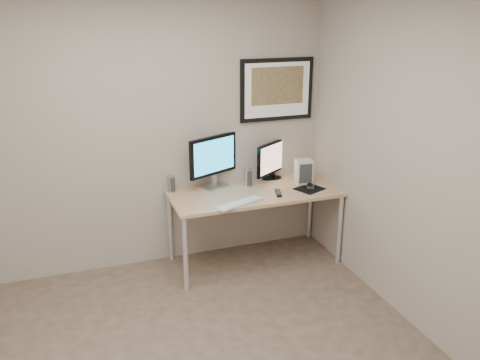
{
  "coord_description": "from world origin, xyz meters",
  "views": [
    {
      "loc": [
        -0.64,
        -2.83,
        2.4
      ],
      "look_at": [
        0.76,
        1.1,
        0.95
      ],
      "focal_mm": 38.0,
      "sensor_mm": 36.0,
      "label": 1
    }
  ],
  "objects_px": {
    "desk": "(255,198)",
    "monitor_large": "(213,159)",
    "framed_art": "(277,89)",
    "monitor_tv": "(272,159)",
    "speaker_left": "(171,184)",
    "speaker_right": "(248,177)",
    "fan_unit": "(304,172)",
    "keyboard": "(239,203)"
  },
  "relations": [
    {
      "from": "desk",
      "to": "fan_unit",
      "type": "relative_size",
      "value": 6.57
    },
    {
      "from": "framed_art",
      "to": "keyboard",
      "type": "bearing_deg",
      "value": -135.46
    },
    {
      "from": "framed_art",
      "to": "fan_unit",
      "type": "relative_size",
      "value": 3.08
    },
    {
      "from": "framed_art",
      "to": "monitor_tv",
      "type": "xyz_separation_m",
      "value": [
        -0.05,
        -0.05,
        -0.69
      ]
    },
    {
      "from": "framed_art",
      "to": "monitor_tv",
      "type": "distance_m",
      "value": 0.69
    },
    {
      "from": "framed_art",
      "to": "speaker_right",
      "type": "distance_m",
      "value": 0.9
    },
    {
      "from": "desk",
      "to": "speaker_left",
      "type": "relative_size",
      "value": 9.98
    },
    {
      "from": "keyboard",
      "to": "fan_unit",
      "type": "height_order",
      "value": "fan_unit"
    },
    {
      "from": "keyboard",
      "to": "monitor_tv",
      "type": "bearing_deg",
      "value": 23.44
    },
    {
      "from": "speaker_right",
      "to": "fan_unit",
      "type": "height_order",
      "value": "fan_unit"
    },
    {
      "from": "speaker_left",
      "to": "speaker_right",
      "type": "bearing_deg",
      "value": -31.32
    },
    {
      "from": "keyboard",
      "to": "framed_art",
      "type": "bearing_deg",
      "value": 23.33
    },
    {
      "from": "monitor_large",
      "to": "speaker_left",
      "type": "distance_m",
      "value": 0.46
    },
    {
      "from": "speaker_left",
      "to": "fan_unit",
      "type": "distance_m",
      "value": 1.3
    },
    {
      "from": "speaker_left",
      "to": "desk",
      "type": "bearing_deg",
      "value": -43.41
    },
    {
      "from": "framed_art",
      "to": "speaker_right",
      "type": "relative_size",
      "value": 4.28
    },
    {
      "from": "desk",
      "to": "monitor_large",
      "type": "relative_size",
      "value": 3.09
    },
    {
      "from": "speaker_right",
      "to": "keyboard",
      "type": "bearing_deg",
      "value": -130.62
    },
    {
      "from": "speaker_left",
      "to": "fan_unit",
      "type": "height_order",
      "value": "fan_unit"
    },
    {
      "from": "monitor_large",
      "to": "keyboard",
      "type": "bearing_deg",
      "value": -105.3
    },
    {
      "from": "desk",
      "to": "monitor_tv",
      "type": "distance_m",
      "value": 0.49
    },
    {
      "from": "monitor_large",
      "to": "speaker_left",
      "type": "bearing_deg",
      "value": 155.22
    },
    {
      "from": "framed_art",
      "to": "fan_unit",
      "type": "distance_m",
      "value": 0.84
    },
    {
      "from": "fan_unit",
      "to": "framed_art",
      "type": "bearing_deg",
      "value": 130.16
    },
    {
      "from": "framed_art",
      "to": "monitor_large",
      "type": "bearing_deg",
      "value": -173.1
    },
    {
      "from": "framed_art",
      "to": "fan_unit",
      "type": "xyz_separation_m",
      "value": [
        0.18,
        -0.28,
        -0.77
      ]
    },
    {
      "from": "monitor_tv",
      "to": "fan_unit",
      "type": "bearing_deg",
      "value": -77.93
    },
    {
      "from": "monitor_tv",
      "to": "speaker_left",
      "type": "xyz_separation_m",
      "value": [
        -1.04,
        -0.03,
        -0.13
      ]
    },
    {
      "from": "monitor_large",
      "to": "speaker_left",
      "type": "xyz_separation_m",
      "value": [
        -0.42,
        0.0,
        -0.2
      ]
    },
    {
      "from": "desk",
      "to": "monitor_large",
      "type": "bearing_deg",
      "value": 142.68
    },
    {
      "from": "monitor_tv",
      "to": "speaker_right",
      "type": "height_order",
      "value": "monitor_tv"
    },
    {
      "from": "monitor_large",
      "to": "monitor_tv",
      "type": "height_order",
      "value": "monitor_large"
    },
    {
      "from": "framed_art",
      "to": "speaker_left",
      "type": "height_order",
      "value": "framed_art"
    },
    {
      "from": "desk",
      "to": "keyboard",
      "type": "xyz_separation_m",
      "value": [
        -0.25,
        -0.26,
        0.07
      ]
    },
    {
      "from": "desk",
      "to": "framed_art",
      "type": "height_order",
      "value": "framed_art"
    },
    {
      "from": "monitor_large",
      "to": "keyboard",
      "type": "xyz_separation_m",
      "value": [
        0.08,
        -0.51,
        -0.27
      ]
    },
    {
      "from": "monitor_tv",
      "to": "keyboard",
      "type": "distance_m",
      "value": 0.79
    },
    {
      "from": "framed_art",
      "to": "speaker_left",
      "type": "xyz_separation_m",
      "value": [
        -1.1,
        -0.08,
        -0.81
      ]
    },
    {
      "from": "framed_art",
      "to": "fan_unit",
      "type": "height_order",
      "value": "framed_art"
    },
    {
      "from": "monitor_large",
      "to": "monitor_tv",
      "type": "distance_m",
      "value": 0.63
    },
    {
      "from": "speaker_right",
      "to": "speaker_left",
      "type": "bearing_deg",
      "value": 162.16
    },
    {
      "from": "framed_art",
      "to": "monitor_large",
      "type": "height_order",
      "value": "framed_art"
    }
  ]
}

